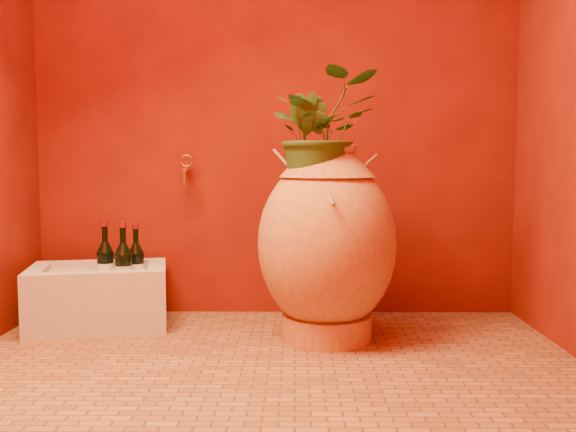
{
  "coord_description": "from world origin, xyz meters",
  "views": [
    {
      "loc": [
        0.11,
        -2.37,
        0.8
      ],
      "look_at": [
        0.07,
        0.35,
        0.57
      ],
      "focal_mm": 40.0,
      "sensor_mm": 36.0,
      "label": 1
    }
  ],
  "objects_px": {
    "stone_basin": "(99,298)",
    "amphora": "(327,243)",
    "wall_tap": "(186,168)",
    "wine_bottle_c": "(124,269)",
    "wine_bottle_a": "(106,266)",
    "wine_bottle_b": "(136,266)"
  },
  "relations": [
    {
      "from": "wine_bottle_c",
      "to": "wall_tap",
      "type": "distance_m",
      "value": 0.61
    },
    {
      "from": "wine_bottle_c",
      "to": "wine_bottle_b",
      "type": "bearing_deg",
      "value": 74.21
    },
    {
      "from": "amphora",
      "to": "wall_tap",
      "type": "distance_m",
      "value": 0.9
    },
    {
      "from": "wine_bottle_b",
      "to": "wine_bottle_c",
      "type": "bearing_deg",
      "value": -105.79
    },
    {
      "from": "amphora",
      "to": "wine_bottle_b",
      "type": "relative_size",
      "value": 2.67
    },
    {
      "from": "wine_bottle_a",
      "to": "wine_bottle_b",
      "type": "height_order",
      "value": "wine_bottle_a"
    },
    {
      "from": "wine_bottle_a",
      "to": "wall_tap",
      "type": "height_order",
      "value": "wall_tap"
    },
    {
      "from": "stone_basin",
      "to": "amphora",
      "type": "bearing_deg",
      "value": -11.07
    },
    {
      "from": "stone_basin",
      "to": "wine_bottle_c",
      "type": "bearing_deg",
      "value": -13.67
    },
    {
      "from": "wine_bottle_a",
      "to": "wine_bottle_c",
      "type": "height_order",
      "value": "wine_bottle_c"
    },
    {
      "from": "wine_bottle_a",
      "to": "wall_tap",
      "type": "distance_m",
      "value": 0.63
    },
    {
      "from": "wine_bottle_a",
      "to": "wine_bottle_b",
      "type": "relative_size",
      "value": 1.05
    },
    {
      "from": "amphora",
      "to": "stone_basin",
      "type": "distance_m",
      "value": 1.15
    },
    {
      "from": "stone_basin",
      "to": "wine_bottle_c",
      "type": "distance_m",
      "value": 0.2
    },
    {
      "from": "amphora",
      "to": "wine_bottle_a",
      "type": "xyz_separation_m",
      "value": [
        -1.07,
        0.26,
        -0.15
      ]
    },
    {
      "from": "wall_tap",
      "to": "wine_bottle_c",
      "type": "bearing_deg",
      "value": -133.55
    },
    {
      "from": "wall_tap",
      "to": "wine_bottle_a",
      "type": "bearing_deg",
      "value": -152.92
    },
    {
      "from": "stone_basin",
      "to": "wall_tap",
      "type": "height_order",
      "value": "wall_tap"
    },
    {
      "from": "stone_basin",
      "to": "wine_bottle_b",
      "type": "bearing_deg",
      "value": 26.62
    },
    {
      "from": "stone_basin",
      "to": "wine_bottle_a",
      "type": "xyz_separation_m",
      "value": [
        0.02,
        0.05,
        0.15
      ]
    },
    {
      "from": "stone_basin",
      "to": "wall_tap",
      "type": "bearing_deg",
      "value": 31.48
    },
    {
      "from": "wine_bottle_a",
      "to": "wine_bottle_b",
      "type": "xyz_separation_m",
      "value": [
        0.14,
        0.03,
        -0.01
      ]
    }
  ]
}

